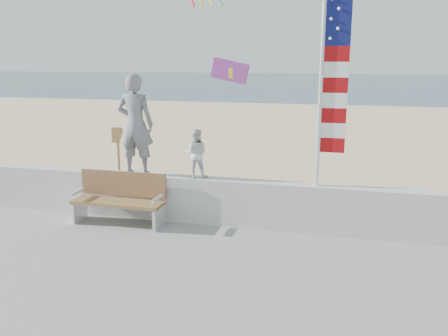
{
  "coord_description": "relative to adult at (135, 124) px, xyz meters",
  "views": [
    {
      "loc": [
        2.38,
        -6.55,
        3.34
      ],
      "look_at": [
        0.2,
        1.8,
        1.35
      ],
      "focal_mm": 38.0,
      "sensor_mm": 36.0,
      "label": 1
    }
  ],
  "objects": [
    {
      "name": "parafoil_kite",
      "position": [
        1.4,
        2.22,
        0.99
      ],
      "size": [
        0.89,
        0.27,
        0.61
      ],
      "color": "#FF1C2D",
      "rests_on": "ground"
    },
    {
      "name": "adult",
      "position": [
        0.0,
        0.0,
        0.0
      ],
      "size": [
        0.75,
        0.51,
        2.0
      ],
      "primitive_type": "imported",
      "rotation": [
        0.0,
        0.0,
        3.19
      ],
      "color": "slate",
      "rests_on": "seawall"
    },
    {
      "name": "sign",
      "position": [
        -1.96,
        2.99,
        -1.13
      ],
      "size": [
        0.32,
        0.07,
        1.46
      ],
      "color": "olive",
      "rests_on": "sand"
    },
    {
      "name": "seawall",
      "position": [
        1.66,
        0.0,
        -1.45
      ],
      "size": [
        30.0,
        0.35,
        0.9
      ],
      "primitive_type": "cube",
      "color": "beige",
      "rests_on": "boardwalk"
    },
    {
      "name": "ground",
      "position": [
        1.66,
        -2.0,
        -2.08
      ],
      "size": [
        220.0,
        220.0,
        0.0
      ],
      "primitive_type": "plane",
      "color": "#2D455A",
      "rests_on": "ground"
    },
    {
      "name": "flag",
      "position": [
        3.69,
        -0.0,
        0.91
      ],
      "size": [
        0.5,
        0.08,
        3.5
      ],
      "color": "white",
      "rests_on": "seawall"
    },
    {
      "name": "sand",
      "position": [
        1.66,
        7.0,
        -2.04
      ],
      "size": [
        90.0,
        40.0,
        0.08
      ],
      "primitive_type": "cube",
      "color": "beige",
      "rests_on": "ground"
    },
    {
      "name": "child",
      "position": [
        1.25,
        0.0,
        -0.52
      ],
      "size": [
        0.51,
        0.42,
        0.96
      ],
      "primitive_type": "imported",
      "rotation": [
        0.0,
        0.0,
        3.29
      ],
      "color": "silver",
      "rests_on": "seawall"
    },
    {
      "name": "bench",
      "position": [
        -0.18,
        -0.45,
        -1.39
      ],
      "size": [
        1.8,
        0.57,
        1.0
      ],
      "color": "olive",
      "rests_on": "boardwalk"
    }
  ]
}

